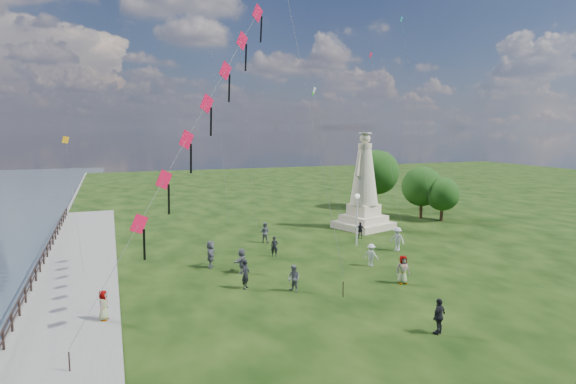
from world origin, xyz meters
name	(u,v)px	position (x,y,z in m)	size (l,w,h in m)	color
waterfront	(50,297)	(-15.24, 8.99, -0.06)	(200.00, 200.00, 1.51)	#384954
statue	(364,193)	(10.96, 19.37, 3.46)	(5.71, 5.71, 9.16)	beige
lamppost	(357,208)	(7.03, 13.45, 3.11)	(0.40, 0.40, 4.31)	silver
tree_row	(398,179)	(18.85, 25.71, 3.83)	(6.60, 13.83, 6.98)	#382314
person_0	(246,274)	(-4.32, 6.35, 0.90)	(0.66, 0.43, 1.81)	black
person_1	(294,279)	(-1.82, 4.79, 0.81)	(0.78, 0.48, 1.61)	#595960
person_2	(371,255)	(5.16, 7.91, 0.79)	(1.02, 0.53, 1.59)	silver
person_3	(439,316)	(2.44, -3.00, 0.86)	(1.01, 0.52, 1.73)	black
person_4	(403,270)	(5.05, 3.87, 0.89)	(0.87, 0.53, 1.78)	#595960
person_5	(211,254)	(-5.42, 11.43, 0.95)	(1.76, 0.76, 1.90)	#595960
person_6	(274,246)	(-0.35, 12.66, 0.76)	(0.56, 0.36, 1.52)	black
person_7	(265,232)	(0.30, 17.12, 0.86)	(0.84, 0.52, 1.73)	#595960
person_8	(397,239)	(9.24, 10.91, 0.94)	(1.21, 0.62, 1.87)	silver
person_9	(360,230)	(8.57, 15.68, 0.72)	(0.85, 0.43, 1.45)	black
person_10	(103,307)	(-12.28, 3.98, 0.76)	(0.74, 0.46, 1.52)	#595960
person_11	(242,261)	(-3.74, 9.46, 0.83)	(1.55, 0.67, 1.67)	#595960
red_kite_train	(205,110)	(-6.86, 4.63, 10.51)	(11.02, 9.35, 16.91)	black
small_kites	(286,75)	(4.53, 23.47, 14.55)	(31.04, 16.85, 28.99)	silver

